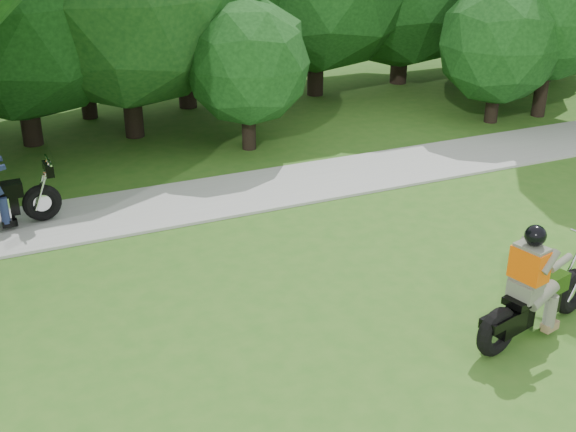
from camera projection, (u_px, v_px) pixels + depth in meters
walkway at (369, 172)px, 16.73m from camera, size 60.00×2.20×0.06m
chopper_motorcycle at (533, 295)px, 10.36m from camera, size 2.54×1.04×1.84m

